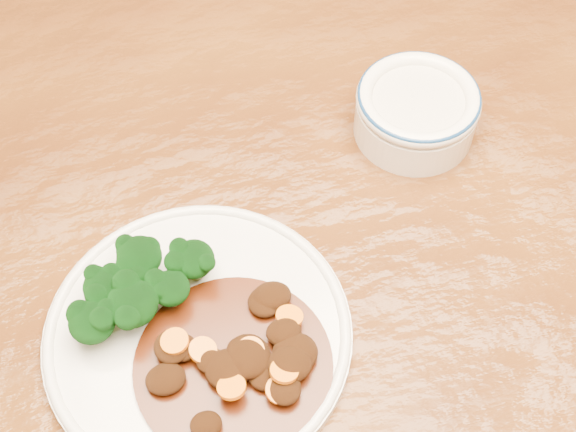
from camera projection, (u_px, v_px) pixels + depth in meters
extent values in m
cube|color=#5F3410|center=(383.00, 238.00, 0.78)|extent=(1.55, 0.98, 0.04)
cylinder|color=silver|center=(198.00, 335.00, 0.69)|extent=(0.26, 0.26, 0.01)
torus|color=silver|center=(198.00, 332.00, 0.68)|extent=(0.26, 0.26, 0.01)
cylinder|color=#7F9F52|center=(107.00, 297.00, 0.69)|extent=(0.01, 0.01, 0.02)
ellipsoid|color=black|center=(103.00, 287.00, 0.68)|extent=(0.03, 0.03, 0.03)
cylinder|color=#7F9F52|center=(143.00, 269.00, 0.71)|extent=(0.01, 0.01, 0.02)
ellipsoid|color=black|center=(139.00, 257.00, 0.69)|extent=(0.04, 0.04, 0.03)
cylinder|color=#7F9F52|center=(97.00, 333.00, 0.67)|extent=(0.01, 0.01, 0.02)
ellipsoid|color=black|center=(92.00, 322.00, 0.66)|extent=(0.04, 0.04, 0.03)
cylinder|color=#7F9F52|center=(137.00, 316.00, 0.68)|extent=(0.01, 0.01, 0.02)
ellipsoid|color=black|center=(132.00, 304.00, 0.67)|extent=(0.04, 0.04, 0.03)
cylinder|color=#7F9F52|center=(173.00, 299.00, 0.69)|extent=(0.01, 0.01, 0.02)
ellipsoid|color=black|center=(171.00, 288.00, 0.68)|extent=(0.03, 0.03, 0.03)
cylinder|color=#7F9F52|center=(196.00, 271.00, 0.71)|extent=(0.01, 0.01, 0.02)
ellipsoid|color=black|center=(193.00, 259.00, 0.69)|extent=(0.04, 0.04, 0.03)
cylinder|color=#3F1306|center=(233.00, 365.00, 0.66)|extent=(0.17, 0.17, 0.00)
ellipsoid|color=black|center=(166.00, 379.00, 0.65)|extent=(0.03, 0.03, 0.02)
ellipsoid|color=black|center=(284.00, 388.00, 0.64)|extent=(0.03, 0.03, 0.01)
ellipsoid|color=black|center=(295.00, 353.00, 0.66)|extent=(0.04, 0.04, 0.02)
ellipsoid|color=black|center=(229.00, 369.00, 0.65)|extent=(0.04, 0.04, 0.02)
ellipsoid|color=black|center=(248.00, 356.00, 0.65)|extent=(0.04, 0.04, 0.02)
ellipsoid|color=black|center=(172.00, 347.00, 0.66)|extent=(0.03, 0.03, 0.01)
ellipsoid|color=black|center=(250.00, 352.00, 0.66)|extent=(0.03, 0.03, 0.02)
ellipsoid|color=black|center=(299.00, 351.00, 0.66)|extent=(0.02, 0.02, 0.01)
ellipsoid|color=black|center=(272.00, 296.00, 0.69)|extent=(0.03, 0.03, 0.02)
ellipsoid|color=black|center=(265.00, 374.00, 0.65)|extent=(0.03, 0.03, 0.01)
ellipsoid|color=black|center=(290.00, 364.00, 0.65)|extent=(0.04, 0.03, 0.02)
ellipsoid|color=black|center=(210.00, 362.00, 0.65)|extent=(0.02, 0.02, 0.01)
ellipsoid|color=black|center=(240.00, 349.00, 0.66)|extent=(0.02, 0.02, 0.01)
ellipsoid|color=black|center=(206.00, 424.00, 0.63)|extent=(0.03, 0.02, 0.01)
ellipsoid|color=black|center=(211.00, 358.00, 0.66)|extent=(0.02, 0.02, 0.01)
ellipsoid|color=black|center=(284.00, 332.00, 0.67)|extent=(0.03, 0.03, 0.02)
ellipsoid|color=black|center=(183.00, 348.00, 0.66)|extent=(0.02, 0.03, 0.01)
ellipsoid|color=black|center=(264.00, 302.00, 0.69)|extent=(0.03, 0.03, 0.01)
cylinder|color=orange|center=(280.00, 390.00, 0.64)|extent=(0.03, 0.03, 0.01)
cylinder|color=orange|center=(239.00, 364.00, 0.65)|extent=(0.03, 0.03, 0.02)
cylinder|color=orange|center=(232.00, 387.00, 0.63)|extent=(0.03, 0.03, 0.01)
cylinder|color=orange|center=(175.00, 341.00, 0.65)|extent=(0.03, 0.03, 0.01)
cylinder|color=orange|center=(284.00, 371.00, 0.64)|extent=(0.03, 0.03, 0.01)
cylinder|color=orange|center=(203.00, 350.00, 0.66)|extent=(0.03, 0.03, 0.01)
cylinder|color=orange|center=(250.00, 351.00, 0.65)|extent=(0.03, 0.03, 0.01)
cylinder|color=orange|center=(289.00, 317.00, 0.67)|extent=(0.03, 0.03, 0.01)
cylinder|color=white|center=(415.00, 118.00, 0.81)|extent=(0.12, 0.12, 0.04)
cylinder|color=silver|center=(418.00, 102.00, 0.79)|extent=(0.09, 0.09, 0.01)
torus|color=white|center=(419.00, 99.00, 0.79)|extent=(0.12, 0.12, 0.02)
torus|color=navy|center=(419.00, 96.00, 0.78)|extent=(0.12, 0.12, 0.01)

